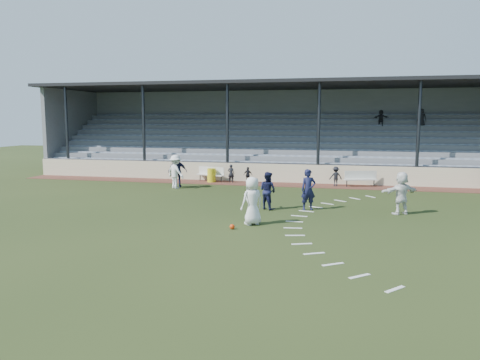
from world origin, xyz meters
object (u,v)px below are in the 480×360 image
player_white_lead (252,201)px  bench_right (361,177)px  player_navy_lead (308,190)px  bench_left (211,173)px  trash_bin (212,175)px  football (232,227)px

player_white_lead → bench_right: bearing=-154.5°
bench_right → player_navy_lead: bearing=-124.5°
bench_left → bench_right: size_ratio=1.00×
trash_bin → football: size_ratio=4.57×
bench_left → trash_bin: bearing=-50.6°
bench_right → player_navy_lead: (-2.49, -8.14, 0.35)m
bench_right → trash_bin: size_ratio=2.28×
trash_bin → football: (4.50, -12.40, -0.37)m
trash_bin → player_white_lead: size_ratio=0.47×
trash_bin → player_navy_lead: bearing=-48.8°
player_white_lead → trash_bin: bearing=-110.0°
football → player_white_lead: player_white_lead is taller
trash_bin → player_navy_lead: player_navy_lead is taller
bench_left → trash_bin: size_ratio=2.28×
football → player_white_lead: (0.57, 0.95, 0.85)m
bench_right → bench_left: bearing=161.3°
football → player_white_lead: size_ratio=0.10×
trash_bin → player_white_lead: (5.08, -11.45, 0.48)m
bench_left → player_navy_lead: bearing=-31.3°
bench_left → football: size_ratio=10.41×
bench_right → football: bearing=-129.0°
bench_right → player_navy_lead: player_navy_lead is taller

